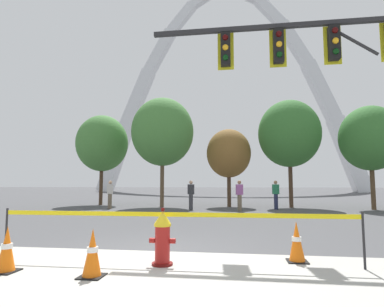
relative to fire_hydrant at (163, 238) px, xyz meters
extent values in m
plane|color=#474749|center=(-0.41, 0.68, -0.47)|extent=(240.00, 240.00, 0.00)
cylinder|color=#5E0F0D|center=(0.00, -0.01, -0.44)|extent=(0.36, 0.36, 0.05)
cylinder|color=maroon|center=(0.00, -0.01, -0.11)|extent=(0.26, 0.26, 0.62)
cylinder|color=gold|center=(0.00, -0.01, 0.22)|extent=(0.30, 0.30, 0.04)
cone|color=gold|center=(0.00, -0.01, 0.35)|extent=(0.30, 0.30, 0.22)
cylinder|color=#5E0F0D|center=(0.00, -0.01, 0.49)|extent=(0.06, 0.06, 0.06)
cylinder|color=maroon|center=(-0.18, -0.01, -0.04)|extent=(0.10, 0.09, 0.09)
cylinder|color=maroon|center=(0.18, -0.01, -0.04)|extent=(0.10, 0.09, 0.09)
cylinder|color=maroon|center=(0.00, 0.19, -0.14)|extent=(0.13, 0.14, 0.13)
cylinder|color=#5E0F0D|center=(0.00, 0.27, -0.14)|extent=(0.15, 0.03, 0.15)
cylinder|color=#232326|center=(-3.10, 0.11, 0.00)|extent=(0.04, 0.04, 0.94)
cylinder|color=#232326|center=(3.37, 0.19, 0.00)|extent=(0.04, 0.04, 0.94)
cube|color=yellow|center=(0.13, 0.15, 0.39)|extent=(6.47, 0.08, 0.08)
cube|color=black|center=(2.36, 0.55, -0.45)|extent=(0.36, 0.36, 0.03)
cone|color=orange|center=(2.36, 0.55, -0.09)|extent=(0.28, 0.28, 0.70)
cylinder|color=white|center=(2.36, 0.55, -0.05)|extent=(0.17, 0.17, 0.08)
cube|color=black|center=(-2.37, -0.78, -0.45)|extent=(0.36, 0.36, 0.03)
cone|color=orange|center=(-2.37, -0.78, -0.09)|extent=(0.28, 0.28, 0.70)
cylinder|color=white|center=(-2.37, -0.78, -0.05)|extent=(0.17, 0.17, 0.08)
cube|color=black|center=(-0.89, -0.84, -0.45)|extent=(0.36, 0.36, 0.03)
cone|color=orange|center=(-0.89, -0.84, -0.09)|extent=(0.28, 0.28, 0.70)
cylinder|color=white|center=(-0.89, -0.84, -0.05)|extent=(0.17, 0.17, 0.08)
cube|color=#232326|center=(2.85, 2.79, 5.13)|extent=(7.60, 0.12, 0.12)
cylinder|color=#232326|center=(4.37, 2.79, 4.58)|extent=(1.11, 0.08, 0.81)
cube|color=black|center=(3.85, 2.79, 4.58)|extent=(0.26, 0.24, 0.90)
cube|color=gold|center=(3.85, 2.93, 4.58)|extent=(0.44, 0.03, 1.04)
sphere|color=#360606|center=(3.85, 2.66, 4.86)|extent=(0.16, 0.16, 0.16)
sphere|color=orange|center=(3.85, 2.66, 4.58)|extent=(0.16, 0.16, 0.16)
sphere|color=black|center=(3.85, 2.66, 4.30)|extent=(0.16, 0.16, 0.16)
cube|color=black|center=(2.45, 2.79, 4.58)|extent=(0.26, 0.24, 0.90)
cube|color=gold|center=(2.45, 2.93, 4.58)|extent=(0.44, 0.03, 1.04)
sphere|color=#360606|center=(2.45, 2.66, 4.86)|extent=(0.16, 0.16, 0.16)
sphere|color=orange|center=(2.45, 2.66, 4.58)|extent=(0.16, 0.16, 0.16)
sphere|color=black|center=(2.45, 2.66, 4.30)|extent=(0.16, 0.16, 0.16)
cube|color=black|center=(1.05, 2.79, 4.58)|extent=(0.26, 0.24, 0.90)
cube|color=gold|center=(1.05, 2.93, 4.58)|extent=(0.44, 0.03, 1.04)
sphere|color=#360606|center=(1.05, 2.66, 4.86)|extent=(0.16, 0.16, 0.16)
sphere|color=orange|center=(1.05, 2.66, 4.58)|extent=(0.16, 0.16, 0.16)
sphere|color=black|center=(1.05, 2.66, 4.30)|extent=(0.16, 0.16, 0.16)
cube|color=silver|center=(-20.83, 49.84, 5.74)|extent=(6.43, 2.44, 13.26)
cube|color=silver|center=(-16.75, 49.84, 16.90)|extent=(6.14, 2.18, 10.85)
cube|color=silver|center=(-12.66, 49.84, 25.58)|extent=(5.82, 1.92, 8.46)
cube|color=silver|center=(-8.58, 49.84, 31.78)|extent=(5.44, 1.67, 6.10)
cube|color=silver|center=(7.76, 49.84, 31.78)|extent=(5.44, 1.67, 6.10)
cube|color=silver|center=(11.85, 49.84, 25.58)|extent=(5.82, 1.92, 8.46)
cube|color=silver|center=(15.93, 49.84, 16.90)|extent=(6.14, 2.18, 10.85)
cube|color=silver|center=(20.02, 49.84, 5.74)|extent=(6.43, 2.44, 13.26)
cylinder|color=#473323|center=(-7.76, 14.69, 0.84)|extent=(0.24, 0.24, 2.61)
ellipsoid|color=#427A38|center=(-7.76, 14.69, 3.70)|extent=(3.47, 3.47, 3.82)
cylinder|color=brown|center=(-3.24, 13.44, 0.99)|extent=(0.24, 0.24, 2.90)
ellipsoid|color=#427A38|center=(-3.24, 13.44, 4.18)|extent=(3.87, 3.87, 4.26)
cylinder|color=#473323|center=(0.83, 14.29, 0.57)|extent=(0.24, 0.24, 2.08)
ellipsoid|color=brown|center=(0.83, 14.29, 2.86)|extent=(2.77, 2.77, 3.05)
cylinder|color=#473323|center=(4.52, 14.08, 0.93)|extent=(0.24, 0.24, 2.79)
ellipsoid|color=#336B2D|center=(4.52, 14.08, 4.00)|extent=(3.72, 3.72, 4.10)
cylinder|color=brown|center=(8.71, 13.05, 0.77)|extent=(0.24, 0.24, 2.47)
ellipsoid|color=#336B2D|center=(8.71, 13.05, 3.49)|extent=(3.29, 3.29, 3.62)
cylinder|color=#38383D|center=(-1.19, 11.63, -0.05)|extent=(0.22, 0.22, 0.84)
cube|color=#333338|center=(-1.19, 11.63, 0.64)|extent=(0.39, 0.38, 0.54)
sphere|color=tan|center=(-1.19, 11.63, 1.02)|extent=(0.20, 0.20, 0.20)
cylinder|color=brown|center=(1.44, 11.18, -0.05)|extent=(0.22, 0.22, 0.84)
cube|color=#995193|center=(1.44, 11.18, 0.64)|extent=(0.39, 0.31, 0.54)
sphere|color=#936B4C|center=(1.44, 11.18, 1.02)|extent=(0.20, 0.20, 0.20)
cylinder|color=brown|center=(-5.83, 11.62, -0.05)|extent=(0.22, 0.22, 0.84)
cube|color=beige|center=(-5.83, 11.62, 0.64)|extent=(0.39, 0.32, 0.54)
sphere|color=tan|center=(-5.83, 11.62, 1.02)|extent=(0.20, 0.20, 0.20)
cylinder|color=#232847|center=(3.45, 12.57, -0.05)|extent=(0.22, 0.22, 0.84)
cube|color=#23754C|center=(3.45, 12.57, 0.64)|extent=(0.38, 0.38, 0.54)
sphere|color=#936B4C|center=(3.45, 12.57, 1.02)|extent=(0.20, 0.20, 0.20)
camera|label=1|loc=(1.29, -5.46, 0.94)|focal=29.33mm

